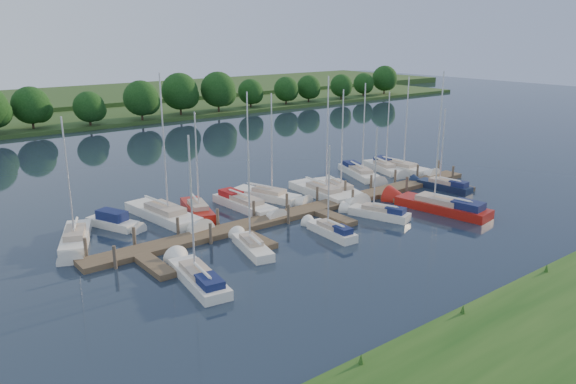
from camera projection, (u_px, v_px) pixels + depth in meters
ground at (380, 237)px, 42.38m from camera, size 260.00×260.00×0.00m
dock at (317, 211)px, 47.85m from camera, size 40.00×6.00×0.40m
mooring_pilings at (309, 203)px, 48.59m from camera, size 38.24×2.84×2.00m
far_shore at (66, 117)px, 99.02m from camera, size 180.00×30.00×0.60m
distant_hill at (28, 101)px, 117.82m from camera, size 220.00×40.00×1.40m
treeline at (115, 101)px, 90.56m from camera, size 147.96×9.95×8.24m
sailboat_n_0 at (76, 241)px, 40.84m from camera, size 4.18×7.49×9.83m
motorboat at (114, 223)px, 44.36m from camera, size 3.11×5.17×1.71m
sailboat_n_2 at (166, 217)px, 46.07m from camera, size 3.29×9.85×12.43m
sailboat_n_3 at (198, 211)px, 47.50m from camera, size 3.23×7.11×9.12m
sailboat_n_4 at (246, 206)px, 48.89m from camera, size 2.31×8.34×10.60m
sailboat_n_5 at (270, 196)px, 51.80m from camera, size 3.90×7.95×10.10m
sailboat_n_6 at (325, 194)px, 52.49m from camera, size 2.65×9.18×11.58m
sailboat_n_7 at (340, 190)px, 53.77m from camera, size 3.60×8.13×10.24m
sailboat_n_8 at (360, 174)px, 59.84m from camera, size 4.07×8.08×10.22m
sailboat_n_9 at (385, 169)px, 62.03m from camera, size 3.25×7.12×9.08m
sailboat_n_10 at (401, 168)px, 62.25m from camera, size 2.43×8.50×10.70m
sailboat_s_0 at (197, 277)px, 34.78m from camera, size 2.64×7.56×9.51m
sailboat_s_1 at (251, 247)px, 39.80m from camera, size 2.48×5.87×7.59m
sailboat_s_2 at (331, 231)px, 42.72m from camera, size 1.61×5.53×7.25m
sailboat_s_3 at (377, 214)px, 46.79m from camera, size 3.05×6.01×7.89m
sailboat_s_4 at (439, 207)px, 48.49m from camera, size 3.54×9.79×12.32m
sailboat_s_5 at (443, 186)px, 54.97m from camera, size 2.10×6.38×8.25m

